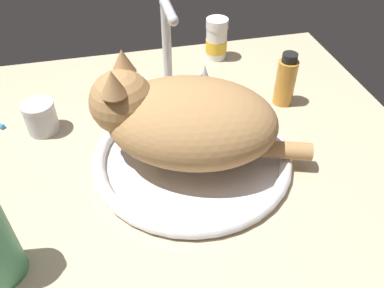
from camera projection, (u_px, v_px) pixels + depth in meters
countertop at (160, 152)px, 77.79cm from camera, size 101.43×78.73×3.00cm
sink_basin at (192, 156)px, 73.16cm from camera, size 37.13×37.13×2.40cm
faucet at (168, 59)px, 84.72cm from camera, size 20.25×11.78×22.17cm
cat at (179, 119)px, 67.58cm from camera, size 38.63×29.34×18.28cm
pill_bottle at (216, 40)px, 99.78cm from camera, size 5.58×5.58×10.60cm
amber_bottle at (286, 80)px, 84.12cm from camera, size 4.32×4.32×12.09cm
metal_jar at (41, 117)px, 78.24cm from camera, size 6.44×6.44×6.68cm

